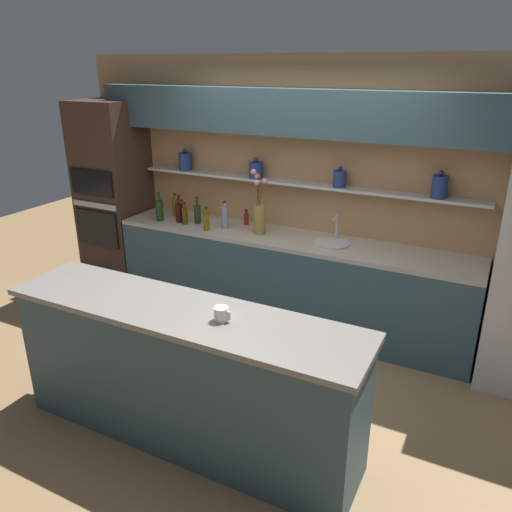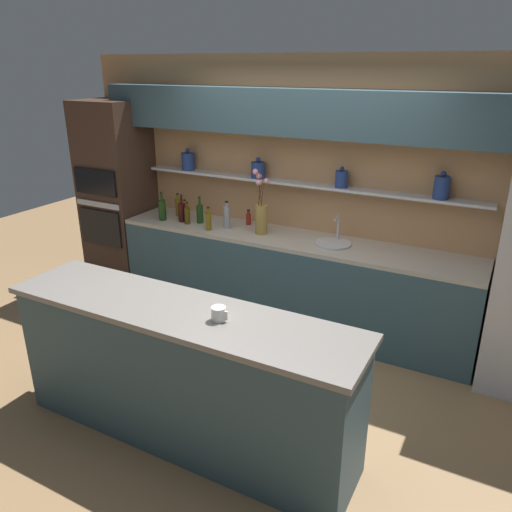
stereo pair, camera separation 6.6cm
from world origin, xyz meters
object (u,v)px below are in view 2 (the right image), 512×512
(bottle_sauce_4, at_px, (248,218))
(flower_vase, at_px, (261,214))
(bottle_wine_5, at_px, (182,212))
(bottle_wine_7, at_px, (162,210))
(bottle_oil_6, at_px, (185,211))
(bottle_spirit_1, at_px, (227,217))
(bottle_oil_9, at_px, (208,221))
(bottle_oil_8, at_px, (187,215))
(bottle_sauce_3, at_px, (164,208))
(bottle_wine_0, at_px, (200,213))
(bottle_oil_2, at_px, (178,206))
(oven_tower, at_px, (118,196))
(coffee_mug, at_px, (219,314))
(sink_fixture, at_px, (333,242))

(bottle_sauce_4, bearing_deg, flower_vase, -38.40)
(bottle_wine_5, xyz_separation_m, bottle_wine_7, (-0.22, -0.06, 0.01))
(bottle_wine_7, bearing_deg, bottle_wine_5, 14.56)
(bottle_oil_6, bearing_deg, bottle_spirit_1, -6.78)
(bottle_oil_9, bearing_deg, bottle_oil_8, 167.38)
(flower_vase, relative_size, bottle_oil_6, 3.00)
(bottle_sauce_3, distance_m, bottle_oil_8, 0.45)
(bottle_wine_5, bearing_deg, bottle_sauce_4, 19.46)
(bottle_oil_8, bearing_deg, bottle_wine_5, 157.77)
(bottle_wine_0, bearing_deg, flower_vase, -0.92)
(bottle_oil_2, bearing_deg, bottle_wine_7, -101.21)
(flower_vase, height_order, bottle_wine_0, flower_vase)
(bottle_oil_2, height_order, bottle_wine_7, bottle_wine_7)
(bottle_wine_5, bearing_deg, bottle_oil_8, -22.23)
(bottle_spirit_1, bearing_deg, bottle_oil_2, 168.99)
(oven_tower, height_order, bottle_oil_9, oven_tower)
(bottle_wine_0, bearing_deg, bottle_wine_5, -165.41)
(bottle_oil_8, bearing_deg, coffee_mug, -49.89)
(oven_tower, bearing_deg, bottle_wine_7, -9.15)
(bottle_oil_2, relative_size, bottle_wine_7, 0.82)
(oven_tower, xyz_separation_m, flower_vase, (1.89, -0.02, 0.05))
(bottle_sauce_4, height_order, bottle_oil_9, bottle_oil_9)
(coffee_mug, bearing_deg, oven_tower, 143.44)
(bottle_spirit_1, relative_size, bottle_sauce_4, 1.74)
(flower_vase, xyz_separation_m, bottle_oil_2, (-1.11, 0.13, -0.10))
(bottle_wine_7, bearing_deg, bottle_oil_8, 3.19)
(oven_tower, xyz_separation_m, sink_fixture, (2.63, 0.01, -0.13))
(bottle_oil_6, distance_m, coffee_mug, 2.55)
(bottle_oil_2, xyz_separation_m, bottle_wine_7, (-0.04, -0.22, 0.01))
(oven_tower, bearing_deg, bottle_sauce_3, 4.24)
(bottle_oil_8, bearing_deg, bottle_oil_9, -12.62)
(bottle_oil_2, bearing_deg, bottle_spirit_1, -11.01)
(bottle_sauce_4, height_order, bottle_oil_6, bottle_oil_6)
(coffee_mug, bearing_deg, flower_vase, 109.94)
(bottle_sauce_4, distance_m, bottle_oil_8, 0.65)
(flower_vase, xyz_separation_m, bottle_oil_6, (-0.96, 0.06, -0.12))
(oven_tower, bearing_deg, bottle_oil_9, -7.16)
(flower_vase, xyz_separation_m, bottle_spirit_1, (-0.39, -0.01, -0.08))
(sink_fixture, relative_size, bottle_oil_6, 1.57)
(bottle_oil_9, bearing_deg, flower_vase, 15.75)
(bottle_oil_9, bearing_deg, bottle_wine_7, 175.21)
(bottle_oil_2, height_order, bottle_oil_8, bottle_oil_2)
(bottle_sauce_4, bearing_deg, bottle_spirit_1, -122.97)
(bottle_spirit_1, height_order, bottle_oil_9, bottle_spirit_1)
(oven_tower, xyz_separation_m, bottle_sauce_4, (1.63, 0.18, -0.08))
(bottle_spirit_1, height_order, bottle_wine_5, bottle_wine_5)
(bottle_oil_6, height_order, bottle_wine_7, bottle_wine_7)
(bottle_spirit_1, xyz_separation_m, bottle_sauce_4, (0.14, 0.21, -0.05))
(bottle_sauce_4, bearing_deg, bottle_wine_0, -158.65)
(bottle_wine_5, relative_size, bottle_oil_6, 1.36)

